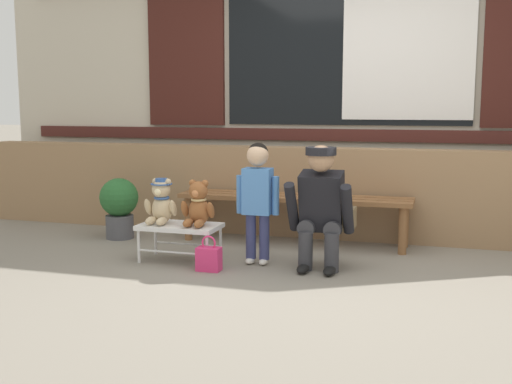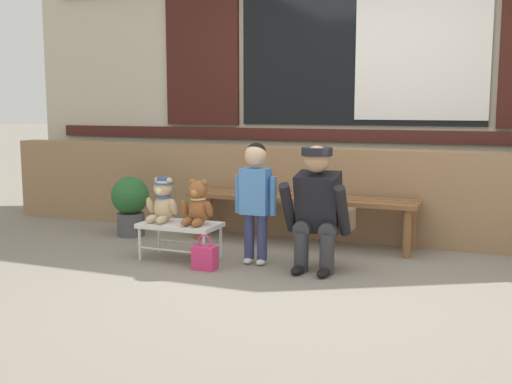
{
  "view_description": "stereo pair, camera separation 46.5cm",
  "coord_description": "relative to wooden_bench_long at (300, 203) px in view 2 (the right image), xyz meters",
  "views": [
    {
      "loc": [
        0.94,
        -4.28,
        1.24
      ],
      "look_at": [
        -0.49,
        0.42,
        0.55
      ],
      "focal_mm": 43.29,
      "sensor_mm": 36.0,
      "label": 1
    },
    {
      "loc": [
        1.38,
        -4.13,
        1.24
      ],
      "look_at": [
        -0.49,
        0.42,
        0.55
      ],
      "focal_mm": 43.29,
      "sensor_mm": 36.0,
      "label": 2
    }
  ],
  "objects": [
    {
      "name": "ground_plane",
      "position": [
        0.32,
        -1.06,
        -0.37
      ],
      "size": [
        60.0,
        60.0,
        0.0
      ],
      "primitive_type": "plane",
      "color": "gray"
    },
    {
      "name": "handbag_on_ground",
      "position": [
        -0.4,
        -1.1,
        -0.28
      ],
      "size": [
        0.18,
        0.11,
        0.27
      ],
      "color": "#E53370",
      "rests_on": "ground"
    },
    {
      "name": "adult_crouching",
      "position": [
        0.41,
        -0.78,
        0.11
      ],
      "size": [
        0.5,
        0.49,
        0.95
      ],
      "color": "#333338",
      "rests_on": "ground"
    },
    {
      "name": "wooden_bench_long",
      "position": [
        0.0,
        0.0,
        0.0
      ],
      "size": [
        2.1,
        0.4,
        0.44
      ],
      "color": "brown",
      "rests_on": "ground"
    },
    {
      "name": "potted_plant",
      "position": [
        -1.62,
        -0.26,
        -0.05
      ],
      "size": [
        0.36,
        0.36,
        0.57
      ],
      "color": "#4C4C51",
      "rests_on": "ground"
    },
    {
      "name": "child_standing",
      "position": [
        -0.1,
        -0.79,
        0.22
      ],
      "size": [
        0.35,
        0.18,
        0.96
      ],
      "color": "navy",
      "rests_on": "ground"
    },
    {
      "name": "brick_low_wall",
      "position": [
        0.32,
        0.37,
        0.05
      ],
      "size": [
        7.45,
        0.25,
        0.85
      ],
      "primitive_type": "cube",
      "color": "#997551",
      "rests_on": "ground"
    },
    {
      "name": "shop_facade",
      "position": [
        0.33,
        0.88,
        1.35
      ],
      "size": [
        7.6,
        0.26,
        3.43
      ],
      "color": "beige",
      "rests_on": "ground"
    },
    {
      "name": "teddy_bear_with_hat",
      "position": [
        -0.89,
        -0.88,
        0.1
      ],
      "size": [
        0.28,
        0.27,
        0.36
      ],
      "color": "#CCB289",
      "rests_on": "small_display_bench"
    },
    {
      "name": "teddy_bear_plain",
      "position": [
        -0.57,
        -0.88,
        0.09
      ],
      "size": [
        0.28,
        0.26,
        0.36
      ],
      "color": "#93562D",
      "rests_on": "small_display_bench"
    },
    {
      "name": "small_display_bench",
      "position": [
        -0.73,
        -0.89,
        -0.11
      ],
      "size": [
        0.64,
        0.36,
        0.3
      ],
      "color": "silver",
      "rests_on": "ground"
    }
  ]
}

